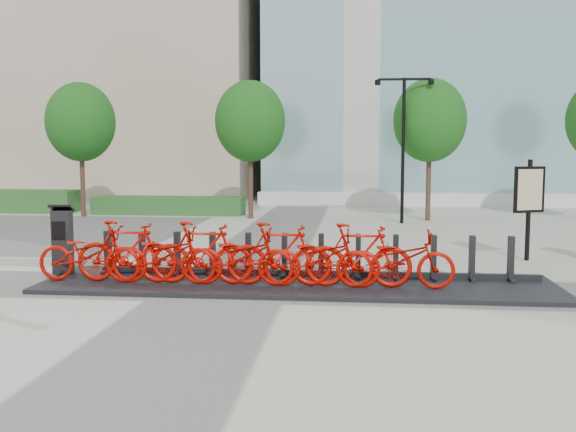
# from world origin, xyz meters

# --- Properties ---
(ground) EXTENTS (120.00, 120.00, 0.00)m
(ground) POSITION_xyz_m (0.00, 0.00, 0.00)
(ground) COLOR #A8A896
(hedge_b) EXTENTS (6.00, 1.20, 0.70)m
(hedge_b) POSITION_xyz_m (-5.00, 13.20, 0.35)
(hedge_b) COLOR #245124
(hedge_b) RESTS_ON ground
(tree_0) EXTENTS (2.60, 2.60, 5.10)m
(tree_0) POSITION_xyz_m (-8.00, 12.00, 3.59)
(tree_0) COLOR #4E3827
(tree_0) RESTS_ON ground
(tree_1) EXTENTS (2.60, 2.60, 5.10)m
(tree_1) POSITION_xyz_m (-1.50, 12.00, 3.59)
(tree_1) COLOR #4E3827
(tree_1) RESTS_ON ground
(tree_2) EXTENTS (2.60, 2.60, 5.10)m
(tree_2) POSITION_xyz_m (5.00, 12.00, 3.59)
(tree_2) COLOR #4E3827
(tree_2) RESTS_ON ground
(streetlamp) EXTENTS (2.00, 0.20, 5.00)m
(streetlamp) POSITION_xyz_m (4.00, 11.00, 3.13)
(streetlamp) COLOR black
(streetlamp) RESTS_ON ground
(dock_pad) EXTENTS (9.60, 2.40, 0.08)m
(dock_pad) POSITION_xyz_m (1.30, 0.30, 0.04)
(dock_pad) COLOR black
(dock_pad) RESTS_ON ground
(dock_rail_posts) EXTENTS (8.02, 0.50, 0.85)m
(dock_rail_posts) POSITION_xyz_m (1.36, 0.77, 0.51)
(dock_rail_posts) COLOR black
(dock_rail_posts) RESTS_ON dock_pad
(bike_0) EXTENTS (1.99, 0.69, 1.04)m
(bike_0) POSITION_xyz_m (-2.60, -0.05, 0.60)
(bike_0) COLOR #AC0700
(bike_0) RESTS_ON dock_pad
(bike_1) EXTENTS (1.93, 0.54, 1.16)m
(bike_1) POSITION_xyz_m (-1.88, -0.05, 0.66)
(bike_1) COLOR #AC0700
(bike_1) RESTS_ON dock_pad
(bike_2) EXTENTS (1.99, 0.69, 1.04)m
(bike_2) POSITION_xyz_m (-1.16, -0.05, 0.60)
(bike_2) COLOR #AC0700
(bike_2) RESTS_ON dock_pad
(bike_3) EXTENTS (1.93, 0.54, 1.16)m
(bike_3) POSITION_xyz_m (-0.44, -0.05, 0.66)
(bike_3) COLOR #AC0700
(bike_3) RESTS_ON dock_pad
(bike_4) EXTENTS (1.99, 0.69, 1.04)m
(bike_4) POSITION_xyz_m (0.28, -0.05, 0.60)
(bike_4) COLOR #AC0700
(bike_4) RESTS_ON dock_pad
(bike_5) EXTENTS (1.93, 0.54, 1.16)m
(bike_5) POSITION_xyz_m (1.00, -0.05, 0.66)
(bike_5) COLOR #AC0700
(bike_5) RESTS_ON dock_pad
(bike_6) EXTENTS (1.99, 0.69, 1.04)m
(bike_6) POSITION_xyz_m (1.72, -0.05, 0.60)
(bike_6) COLOR #AC0700
(bike_6) RESTS_ON dock_pad
(bike_7) EXTENTS (1.93, 0.54, 1.16)m
(bike_7) POSITION_xyz_m (2.44, -0.05, 0.66)
(bike_7) COLOR #AC0700
(bike_7) RESTS_ON dock_pad
(bike_8) EXTENTS (1.99, 0.69, 1.04)m
(bike_8) POSITION_xyz_m (3.16, -0.05, 0.60)
(bike_8) COLOR #AC0700
(bike_8) RESTS_ON dock_pad
(kiosk) EXTENTS (0.48, 0.43, 1.41)m
(kiosk) POSITION_xyz_m (-3.43, 0.59, 0.75)
(kiosk) COLOR black
(kiosk) RESTS_ON dock_pad
(map_sign) EXTENTS (0.75, 0.40, 2.34)m
(map_sign) POSITION_xyz_m (6.35, 3.66, 1.55)
(map_sign) COLOR black
(map_sign) RESTS_ON ground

